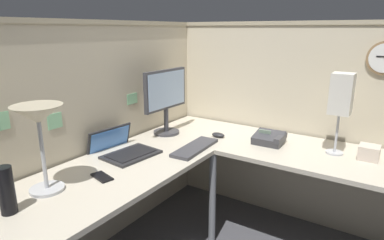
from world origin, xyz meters
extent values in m
cube|color=beige|center=(-0.36, 0.87, 0.78)|extent=(2.57, 0.10, 1.55)
cube|color=tan|center=(-0.36, 0.87, 1.56)|extent=(2.57, 0.12, 0.03)
cube|color=beige|center=(0.87, -0.27, 0.78)|extent=(0.10, 2.37, 1.55)
cube|color=tan|center=(0.87, -0.27, 1.56)|extent=(0.12, 2.37, 0.03)
cube|color=beige|center=(-0.38, 0.47, 0.71)|extent=(2.35, 0.66, 0.03)
cube|color=beige|center=(0.47, -0.60, 0.71)|extent=(0.66, 1.49, 0.03)
cylinder|color=slate|center=(0.16, 0.16, 0.35)|extent=(0.05, 0.05, 0.70)
cylinder|color=#38383D|center=(0.26, 0.64, 0.74)|extent=(0.20, 0.20, 0.02)
cylinder|color=#38383D|center=(0.26, 0.64, 0.84)|extent=(0.04, 0.04, 0.20)
cube|color=#38383D|center=(0.26, 0.64, 1.08)|extent=(0.46, 0.04, 0.30)
cube|color=#99B2D1|center=(0.26, 0.62, 1.08)|extent=(0.42, 0.01, 0.26)
cube|color=#232326|center=(-0.24, 0.54, 0.74)|extent=(0.36, 0.27, 0.02)
cube|color=black|center=(-0.24, 0.54, 0.75)|extent=(0.31, 0.21, 0.00)
cube|color=#232326|center=(-0.22, 0.77, 0.77)|extent=(0.35, 0.10, 0.22)
cube|color=#4C84D8|center=(-0.22, 0.76, 0.77)|extent=(0.31, 0.08, 0.18)
cube|color=#38383D|center=(0.08, 0.26, 0.74)|extent=(0.44, 0.16, 0.02)
ellipsoid|color=#232326|center=(0.40, 0.25, 0.75)|extent=(0.06, 0.10, 0.03)
cylinder|color=#B7BABF|center=(-0.83, 0.57, 0.74)|extent=(0.17, 0.17, 0.02)
cylinder|color=#B7BABF|center=(-0.83, 0.57, 0.93)|extent=(0.02, 0.02, 0.38)
cone|color=#B2A88C|center=(-0.83, 0.57, 1.13)|extent=(0.24, 0.24, 0.09)
cube|color=black|center=(-0.57, 0.45, 0.73)|extent=(0.10, 0.16, 0.01)
cylinder|color=black|center=(-1.05, 0.52, 0.84)|extent=(0.07, 0.07, 0.22)
cube|color=#38383D|center=(0.47, -0.12, 0.77)|extent=(0.19, 0.20, 0.10)
cube|color=#8CA58C|center=(0.47, -0.09, 0.80)|extent=(0.02, 0.09, 0.04)
cube|color=#38383D|center=(0.47, -0.20, 0.79)|extent=(0.19, 0.04, 0.04)
cylinder|color=#B7BABF|center=(0.52, -0.55, 0.74)|extent=(0.11, 0.11, 0.01)
cylinder|color=#B7BABF|center=(0.52, -0.55, 0.87)|extent=(0.02, 0.02, 0.27)
cube|color=silver|center=(0.52, -0.55, 1.13)|extent=(0.13, 0.13, 0.26)
cube|color=beige|center=(0.53, -0.75, 0.78)|extent=(0.12, 0.12, 0.09)
cube|color=black|center=(0.80, -0.72, 1.35)|extent=(0.00, 0.06, 0.01)
cube|color=#8CCC99|center=(-0.58, 0.82, 1.00)|extent=(0.10, 0.00, 0.09)
cube|color=#8CCC99|center=(0.08, 0.82, 1.02)|extent=(0.11, 0.00, 0.08)
camera|label=1|loc=(-1.70, -0.88, 1.52)|focal=30.92mm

